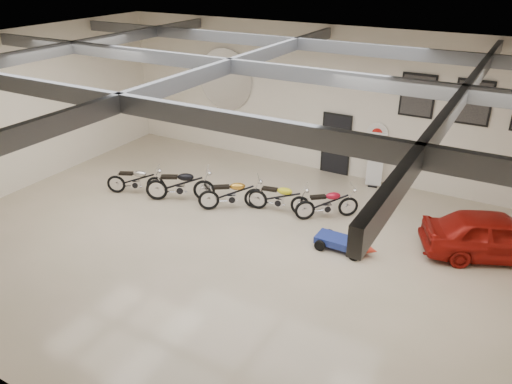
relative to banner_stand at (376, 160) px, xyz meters
The scene contains 18 objects.
floor 5.95m from the banner_stand, 110.47° to the right, with size 16.00×12.00×0.01m, color #C0AB93.
ceiling 7.14m from the banner_stand, 110.47° to the right, with size 16.00×12.00×0.01m, color slate.
back_wall 2.63m from the banner_stand, 166.31° to the left, with size 16.00×0.02×5.00m, color silver.
left_wall 11.57m from the banner_stand, 151.32° to the right, with size 0.02×12.00×5.00m, color silver.
ceiling_beams 7.00m from the banner_stand, 110.47° to the right, with size 15.80×11.80×0.32m, color #56585D, non-canonical shape.
door 1.62m from the banner_stand, 163.84° to the left, with size 0.92×0.08×2.10m, color black.
logo_plaque 6.35m from the banner_stand, behind, with size 2.30×0.06×1.16m, color silver, non-canonical shape.
poster_left 2.40m from the banner_stand, 25.92° to the left, with size 1.05×0.08×1.35m, color black, non-canonical shape.
poster_mid 3.37m from the banner_stand, 10.24° to the left, with size 1.05×0.08×1.35m, color black, non-canonical shape.
oil_sign 0.90m from the banner_stand, 108.81° to the left, with size 0.72×0.10×0.72m, color white, non-canonical shape.
banner_stand is the anchor object (origin of this frame).
motorcycle_silver 7.80m from the banner_stand, 146.66° to the right, with size 1.85×0.57×0.96m, color silver, non-canonical shape.
motorcycle_black 6.36m from the banner_stand, 141.32° to the right, with size 2.12×0.66×1.10m, color silver, non-canonical shape.
motorcycle_gold 4.92m from the banner_stand, 131.42° to the right, with size 1.98×0.62×1.03m, color silver, non-canonical shape.
motorcycle_yellow 3.72m from the banner_stand, 121.08° to the right, with size 1.92×0.60×1.00m, color silver, non-canonical shape.
motorcycle_red 2.89m from the banner_stand, 100.56° to the right, with size 1.88×0.58×0.98m, color silver, non-canonical shape.
go_kart 4.34m from the banner_stand, 81.60° to the right, with size 1.66×0.75×0.60m, color navy, non-canonical shape.
vintage_car 4.76m from the banner_stand, 33.82° to the right, with size 3.57×1.44×1.22m, color #9C140E.
Camera 1 is at (6.08, -9.57, 7.04)m, focal length 35.00 mm.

